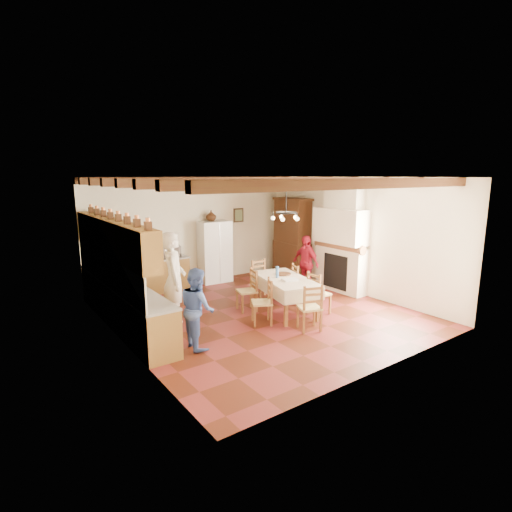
# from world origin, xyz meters

# --- Properties ---
(floor) EXTENTS (6.00, 6.50, 0.02)m
(floor) POSITION_xyz_m (0.00, 0.00, -0.01)
(floor) COLOR #45190C
(floor) RESTS_ON ground
(ceiling) EXTENTS (6.00, 6.50, 0.02)m
(ceiling) POSITION_xyz_m (0.00, 0.00, 3.01)
(ceiling) COLOR white
(ceiling) RESTS_ON ground
(wall_back) EXTENTS (6.00, 0.02, 3.00)m
(wall_back) POSITION_xyz_m (0.00, 3.26, 1.50)
(wall_back) COLOR #F2ECCA
(wall_back) RESTS_ON ground
(wall_front) EXTENTS (6.00, 0.02, 3.00)m
(wall_front) POSITION_xyz_m (0.00, -3.26, 1.50)
(wall_front) COLOR #F2ECCA
(wall_front) RESTS_ON ground
(wall_left) EXTENTS (0.02, 6.50, 3.00)m
(wall_left) POSITION_xyz_m (-3.01, 0.00, 1.50)
(wall_left) COLOR #F2ECCA
(wall_left) RESTS_ON ground
(wall_right) EXTENTS (0.02, 6.50, 3.00)m
(wall_right) POSITION_xyz_m (3.01, 0.00, 1.50)
(wall_right) COLOR #F2ECCA
(wall_right) RESTS_ON ground
(ceiling_beams) EXTENTS (6.00, 6.30, 0.16)m
(ceiling_beams) POSITION_xyz_m (0.00, 0.00, 2.91)
(ceiling_beams) COLOR #3C1B13
(ceiling_beams) RESTS_ON ground
(lower_cabinets_left) EXTENTS (0.60, 4.30, 0.86)m
(lower_cabinets_left) POSITION_xyz_m (-2.70, 1.05, 0.43)
(lower_cabinets_left) COLOR brown
(lower_cabinets_left) RESTS_ON ground
(lower_cabinets_back) EXTENTS (2.30, 0.60, 0.86)m
(lower_cabinets_back) POSITION_xyz_m (-1.55, 2.95, 0.43)
(lower_cabinets_back) COLOR brown
(lower_cabinets_back) RESTS_ON ground
(countertop_left) EXTENTS (0.62, 4.30, 0.04)m
(countertop_left) POSITION_xyz_m (-2.70, 1.05, 0.88)
(countertop_left) COLOR slate
(countertop_left) RESTS_ON lower_cabinets_left
(countertop_back) EXTENTS (2.34, 0.62, 0.04)m
(countertop_back) POSITION_xyz_m (-1.55, 2.95, 0.88)
(countertop_back) COLOR slate
(countertop_back) RESTS_ON lower_cabinets_back
(backsplash_left) EXTENTS (0.03, 4.30, 0.60)m
(backsplash_left) POSITION_xyz_m (-2.98, 1.05, 1.20)
(backsplash_left) COLOR beige
(backsplash_left) RESTS_ON ground
(backsplash_back) EXTENTS (2.30, 0.03, 0.60)m
(backsplash_back) POSITION_xyz_m (-1.55, 3.23, 1.20)
(backsplash_back) COLOR beige
(backsplash_back) RESTS_ON ground
(upper_cabinets) EXTENTS (0.35, 4.20, 0.70)m
(upper_cabinets) POSITION_xyz_m (-2.83, 1.05, 1.85)
(upper_cabinets) COLOR brown
(upper_cabinets) RESTS_ON ground
(fireplace) EXTENTS (0.56, 1.60, 2.80)m
(fireplace) POSITION_xyz_m (2.72, 0.20, 1.40)
(fireplace) COLOR #E9E5C6
(fireplace) RESTS_ON ground
(wall_picture) EXTENTS (0.34, 0.03, 0.42)m
(wall_picture) POSITION_xyz_m (1.55, 3.23, 1.85)
(wall_picture) COLOR #312418
(wall_picture) RESTS_ON ground
(refrigerator) EXTENTS (0.93, 0.78, 1.77)m
(refrigerator) POSITION_xyz_m (0.55, 3.04, 0.88)
(refrigerator) COLOR white
(refrigerator) RESTS_ON floor
(hutch) EXTENTS (0.64, 1.34, 2.38)m
(hutch) POSITION_xyz_m (2.75, 2.14, 1.19)
(hutch) COLOR #341E11
(hutch) RESTS_ON floor
(dining_table) EXTENTS (1.31, 1.97, 0.79)m
(dining_table) POSITION_xyz_m (0.50, -0.25, 0.71)
(dining_table) COLOR silver
(dining_table) RESTS_ON floor
(chandelier) EXTENTS (0.47, 0.47, 0.03)m
(chandelier) POSITION_xyz_m (0.50, -0.25, 2.25)
(chandelier) COLOR black
(chandelier) RESTS_ON ground
(chair_left_near) EXTENTS (0.55, 0.56, 0.96)m
(chair_left_near) POSITION_xyz_m (-0.35, -0.53, 0.48)
(chair_left_near) COLOR brown
(chair_left_near) RESTS_ON floor
(chair_left_far) EXTENTS (0.49, 0.50, 0.96)m
(chair_left_far) POSITION_xyz_m (-0.14, 0.33, 0.48)
(chair_left_far) COLOR brown
(chair_left_far) RESTS_ON floor
(chair_right_near) EXTENTS (0.41, 0.43, 0.96)m
(chair_right_near) POSITION_xyz_m (1.05, -0.78, 0.48)
(chair_right_near) COLOR brown
(chair_right_near) RESTS_ON floor
(chair_right_far) EXTENTS (0.53, 0.54, 0.96)m
(chair_right_far) POSITION_xyz_m (1.25, 0.02, 0.48)
(chair_right_far) COLOR brown
(chair_right_far) RESTS_ON floor
(chair_end_near) EXTENTS (0.54, 0.52, 0.96)m
(chair_end_near) POSITION_xyz_m (0.23, -1.35, 0.48)
(chair_end_near) COLOR brown
(chair_end_near) RESTS_ON floor
(chair_end_far) EXTENTS (0.43, 0.41, 0.96)m
(chair_end_far) POSITION_xyz_m (0.72, 0.90, 0.48)
(chair_end_far) COLOR brown
(chair_end_far) RESTS_ON floor
(person_man) EXTENTS (0.72, 0.84, 1.95)m
(person_man) POSITION_xyz_m (-1.86, 0.41, 0.98)
(person_man) COLOR silver
(person_man) RESTS_ON floor
(person_woman_blue) EXTENTS (0.63, 0.77, 1.45)m
(person_woman_blue) POSITION_xyz_m (-1.95, -0.76, 0.73)
(person_woman_blue) COLOR #405AA2
(person_woman_blue) RESTS_ON floor
(person_woman_red) EXTENTS (0.41, 0.89, 1.49)m
(person_woman_red) POSITION_xyz_m (2.06, 0.77, 0.74)
(person_woman_red) COLOR #A8172C
(person_woman_red) RESTS_ON floor
(microwave) EXTENTS (0.59, 0.44, 0.30)m
(microwave) POSITION_xyz_m (-0.84, 2.95, 1.05)
(microwave) COLOR silver
(microwave) RESTS_ON countertop_back
(fridge_vase) EXTENTS (0.31, 0.31, 0.30)m
(fridge_vase) POSITION_xyz_m (0.50, 3.04, 1.92)
(fridge_vase) COLOR #341E11
(fridge_vase) RESTS_ON refrigerator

